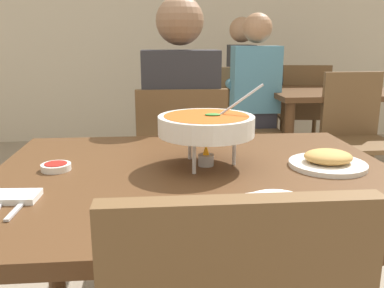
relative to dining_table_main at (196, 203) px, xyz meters
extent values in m
cube|color=beige|center=(0.00, 3.54, 0.87)|extent=(10.00, 0.10, 3.00)
cube|color=#51331C|center=(0.00, 0.00, 0.08)|extent=(1.23, 0.99, 0.04)
cylinder|color=#51331C|center=(-0.56, 0.44, -0.29)|extent=(0.07, 0.07, 0.69)
cylinder|color=#51331C|center=(0.56, 0.44, -0.29)|extent=(0.07, 0.07, 0.69)
cube|color=brown|center=(0.00, 0.88, -0.19)|extent=(0.44, 0.44, 0.03)
cube|color=brown|center=(0.00, 0.68, 0.05)|extent=(0.42, 0.04, 0.45)
cylinder|color=brown|center=(0.19, 1.07, -0.42)|extent=(0.04, 0.04, 0.42)
cylinder|color=brown|center=(-0.19, 1.07, -0.42)|extent=(0.04, 0.04, 0.42)
cylinder|color=brown|center=(0.19, 0.69, -0.42)|extent=(0.04, 0.04, 0.42)
cylinder|color=brown|center=(-0.19, 0.69, -0.42)|extent=(0.04, 0.04, 0.42)
cylinder|color=#2D2D38|center=(0.10, 0.90, -0.40)|extent=(0.10, 0.10, 0.45)
cylinder|color=#2D2D38|center=(-0.10, 0.90, -0.40)|extent=(0.10, 0.10, 0.45)
cube|color=#2D2D38|center=(0.00, 0.86, -0.12)|extent=(0.32, 0.32, 0.12)
cube|color=#2D2D33|center=(0.00, 0.78, 0.19)|extent=(0.36, 0.20, 0.50)
sphere|color=#846047|center=(0.00, 0.78, 0.57)|extent=(0.22, 0.22, 0.22)
cylinder|color=#2D2D33|center=(0.16, 0.98, 0.14)|extent=(0.08, 0.28, 0.08)
cylinder|color=#2D2D33|center=(-0.16, 0.98, 0.14)|extent=(0.08, 0.28, 0.08)
cylinder|color=silver|center=(0.13, 0.07, 0.15)|extent=(0.01, 0.01, 0.10)
cylinder|color=silver|center=(-0.01, 0.14, 0.15)|extent=(0.01, 0.01, 0.10)
cylinder|color=silver|center=(-0.01, -0.01, 0.15)|extent=(0.01, 0.01, 0.10)
torus|color=silver|center=(0.04, 0.07, 0.20)|extent=(0.21, 0.21, 0.01)
cylinder|color=#B2B2B7|center=(0.04, 0.07, 0.12)|extent=(0.05, 0.05, 0.04)
cone|color=orange|center=(0.04, 0.07, 0.15)|extent=(0.02, 0.02, 0.04)
cylinder|color=white|center=(0.04, 0.07, 0.23)|extent=(0.30, 0.30, 0.06)
cylinder|color=#B75119|center=(0.04, 0.07, 0.25)|extent=(0.26, 0.26, 0.01)
ellipsoid|color=#388433|center=(0.06, 0.07, 0.26)|extent=(0.05, 0.03, 0.01)
cylinder|color=silver|center=(0.13, 0.09, 0.29)|extent=(0.18, 0.01, 0.13)
cylinder|color=white|center=(0.15, -0.34, 0.11)|extent=(0.24, 0.24, 0.01)
ellipsoid|color=white|center=(0.15, -0.34, 0.13)|extent=(0.15, 0.13, 0.04)
cylinder|color=white|center=(0.42, 0.02, 0.11)|extent=(0.24, 0.24, 0.01)
ellipsoid|color=tan|center=(0.42, 0.02, 0.13)|extent=(0.15, 0.13, 0.04)
cylinder|color=white|center=(-0.43, 0.06, 0.11)|extent=(0.09, 0.09, 0.02)
cylinder|color=maroon|center=(-0.43, 0.06, 0.12)|extent=(0.07, 0.07, 0.01)
cube|color=white|center=(-0.48, -0.18, 0.11)|extent=(0.12, 0.09, 0.02)
cube|color=silver|center=(-0.45, -0.23, 0.10)|extent=(0.02, 0.17, 0.01)
cube|color=#51331C|center=(1.27, 1.98, 0.08)|extent=(1.00, 0.80, 0.04)
cylinder|color=#51331C|center=(0.83, 1.64, -0.29)|extent=(0.07, 0.07, 0.69)
cylinder|color=#51331C|center=(0.83, 2.32, -0.29)|extent=(0.07, 0.07, 0.69)
cylinder|color=#51331C|center=(1.71, 2.32, -0.29)|extent=(0.07, 0.07, 0.69)
cube|color=brown|center=(0.61, 1.96, -0.19)|extent=(0.47, 0.47, 0.03)
cube|color=brown|center=(0.62, 2.16, 0.05)|extent=(0.42, 0.07, 0.45)
cylinder|color=brown|center=(0.40, 1.79, -0.42)|extent=(0.04, 0.04, 0.42)
cylinder|color=brown|center=(0.78, 1.76, -0.42)|extent=(0.04, 0.04, 0.42)
cylinder|color=brown|center=(0.43, 2.17, -0.42)|extent=(0.04, 0.04, 0.42)
cylinder|color=brown|center=(0.81, 2.14, -0.42)|extent=(0.04, 0.04, 0.42)
cube|color=brown|center=(0.61, 2.52, -0.19)|extent=(0.50, 0.50, 0.03)
cube|color=brown|center=(0.81, 2.55, 0.05)|extent=(0.10, 0.42, 0.45)
cylinder|color=brown|center=(0.40, 2.68, -0.42)|extent=(0.04, 0.04, 0.42)
cylinder|color=brown|center=(0.45, 2.30, -0.42)|extent=(0.04, 0.04, 0.42)
cylinder|color=brown|center=(0.77, 2.74, -0.42)|extent=(0.04, 0.04, 0.42)
cylinder|color=brown|center=(0.83, 2.36, -0.42)|extent=(0.04, 0.04, 0.42)
cube|color=brown|center=(1.26, 1.40, -0.19)|extent=(0.45, 0.45, 0.03)
cube|color=brown|center=(1.25, 1.60, 0.05)|extent=(0.42, 0.05, 0.45)
cylinder|color=brown|center=(1.07, 1.20, -0.42)|extent=(0.04, 0.04, 0.42)
cylinder|color=brown|center=(1.06, 1.58, -0.42)|extent=(0.04, 0.04, 0.42)
cylinder|color=brown|center=(1.44, 1.59, -0.42)|extent=(0.04, 0.04, 0.42)
cube|color=brown|center=(1.23, 2.55, -0.19)|extent=(0.49, 0.49, 0.03)
cube|color=brown|center=(1.20, 2.36, 0.05)|extent=(0.42, 0.10, 0.45)
cylinder|color=brown|center=(1.44, 2.72, -0.42)|extent=(0.04, 0.04, 0.42)
cylinder|color=brown|center=(1.07, 2.77, -0.42)|extent=(0.04, 0.04, 0.42)
cylinder|color=brown|center=(1.39, 2.34, -0.42)|extent=(0.04, 0.04, 0.42)
cylinder|color=brown|center=(1.02, 2.39, -0.42)|extent=(0.04, 0.04, 0.42)
cylinder|color=#2D2D38|center=(0.75, 2.07, -0.40)|extent=(0.10, 0.10, 0.45)
cylinder|color=#2D2D38|center=(0.55, 2.07, -0.40)|extent=(0.10, 0.10, 0.45)
cube|color=#2D2D38|center=(0.65, 2.03, -0.12)|extent=(0.32, 0.32, 0.12)
cube|color=teal|center=(0.65, 1.95, 0.19)|extent=(0.36, 0.20, 0.50)
sphere|color=#A57756|center=(0.65, 1.95, 0.57)|extent=(0.22, 0.22, 0.22)
cylinder|color=teal|center=(0.81, 2.15, 0.14)|extent=(0.08, 0.28, 0.08)
cylinder|color=teal|center=(0.49, 2.15, 0.14)|extent=(0.08, 0.28, 0.08)
cylinder|color=#2D2D38|center=(0.78, 2.46, -0.40)|extent=(0.10, 0.10, 0.45)
cylinder|color=#2D2D38|center=(0.78, 2.66, -0.40)|extent=(0.10, 0.10, 0.45)
cube|color=#2D2D38|center=(0.74, 2.56, -0.12)|extent=(0.32, 0.32, 0.12)
cube|color=#2D2D33|center=(0.66, 2.56, 0.19)|extent=(0.20, 0.36, 0.50)
sphere|color=#A57756|center=(0.66, 2.56, 0.57)|extent=(0.22, 0.22, 0.22)
cylinder|color=#2D2D33|center=(0.86, 2.40, 0.14)|extent=(0.28, 0.08, 0.08)
cylinder|color=#2D2D33|center=(0.86, 2.72, 0.14)|extent=(0.28, 0.08, 0.08)
camera|label=1|loc=(-0.12, -1.19, 0.49)|focal=38.77mm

